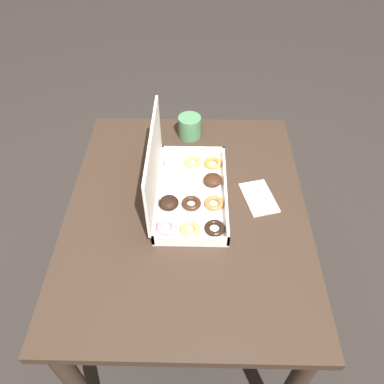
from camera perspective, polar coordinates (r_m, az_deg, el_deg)
ground_plane at (r=1.82m, az=-0.54°, el=-17.63°), size 8.00×8.00×0.00m
dining_table at (r=1.30m, az=-0.73°, el=-5.87°), size 0.96×0.77×0.73m
donut_box at (r=1.21m, az=-1.59°, el=1.24°), size 0.41×0.23×0.25m
coffee_mug at (r=1.45m, az=-0.48°, el=9.97°), size 0.09×0.09×0.08m
paper_napkin at (r=1.25m, az=10.15°, el=-0.85°), size 0.17×0.13×0.01m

